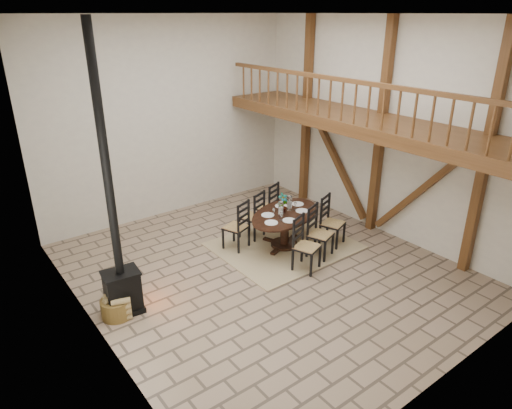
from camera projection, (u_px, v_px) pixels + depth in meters
ground at (265, 270)px, 9.63m from camera, size 8.00×8.00×0.00m
room_shell at (313, 121)px, 9.12m from camera, size 7.02×8.02×5.01m
rug at (284, 246)px, 10.62m from camera, size 3.00×2.50×0.02m
dining_table at (285, 229)px, 10.45m from camera, size 2.51×2.76×1.31m
wood_stove at (118, 257)px, 7.86m from camera, size 0.69×0.56×5.00m
log_basket at (116, 307)px, 8.10m from camera, size 0.54×0.54×0.44m
log_stack at (122, 308)px, 8.01m from camera, size 0.38×0.31×0.45m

